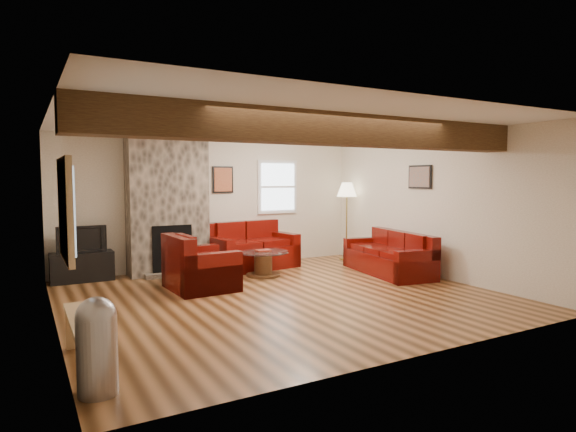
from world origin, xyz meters
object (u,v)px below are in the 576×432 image
(television, at_px, (81,239))
(coffee_table, at_px, (263,264))
(armchair_red, at_px, (201,262))
(tv_cabinet, at_px, (82,267))
(sofa_three, at_px, (388,253))
(loveseat, at_px, (252,245))
(floor_lamp, at_px, (347,194))

(television, bearing_deg, coffee_table, -20.73)
(armchair_red, relative_size, tv_cabinet, 1.07)
(sofa_three, distance_m, tv_cabinet, 5.31)
(loveseat, height_order, tv_cabinet, loveseat)
(tv_cabinet, bearing_deg, coffee_table, -20.73)
(loveseat, relative_size, tv_cabinet, 1.68)
(loveseat, xyz_separation_m, coffee_table, (-0.14, -0.78, -0.22))
(loveseat, height_order, floor_lamp, floor_lamp)
(sofa_three, relative_size, loveseat, 1.17)
(sofa_three, height_order, tv_cabinet, sofa_three)
(tv_cabinet, bearing_deg, loveseat, -5.74)
(sofa_three, bearing_deg, television, -102.94)
(coffee_table, bearing_deg, tv_cabinet, 159.27)
(coffee_table, xyz_separation_m, floor_lamp, (2.33, 0.73, 1.18))
(armchair_red, xyz_separation_m, floor_lamp, (3.62, 1.16, 0.97))
(sofa_three, relative_size, coffee_table, 2.18)
(sofa_three, xyz_separation_m, coffee_table, (-2.08, 0.89, -0.16))
(television, xyz_separation_m, floor_lamp, (5.18, -0.35, 0.68))
(television, bearing_deg, tv_cabinet, 0.00)
(television, bearing_deg, loveseat, -5.74)
(tv_cabinet, height_order, floor_lamp, floor_lamp)
(loveseat, bearing_deg, television, 165.87)
(tv_cabinet, bearing_deg, television, 0.00)
(television, relative_size, floor_lamp, 0.47)
(tv_cabinet, xyz_separation_m, television, (0.00, 0.00, 0.47))
(sofa_three, bearing_deg, floor_lamp, -180.00)
(coffee_table, bearing_deg, sofa_three, -23.02)
(coffee_table, distance_m, television, 3.08)
(coffee_table, bearing_deg, television, 159.27)
(coffee_table, height_order, floor_lamp, floor_lamp)
(loveseat, xyz_separation_m, floor_lamp, (2.19, -0.05, 0.96))
(coffee_table, distance_m, floor_lamp, 2.71)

